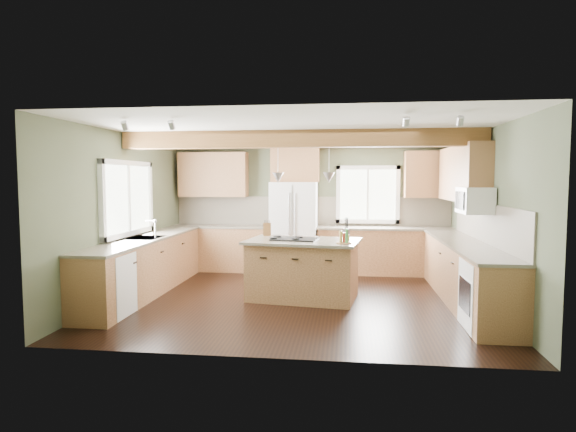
# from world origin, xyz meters

# --- Properties ---
(floor) EXTENTS (5.60, 5.60, 0.00)m
(floor) POSITION_xyz_m (0.00, 0.00, 0.00)
(floor) COLOR black
(floor) RESTS_ON ground
(ceiling) EXTENTS (5.60, 5.60, 0.00)m
(ceiling) POSITION_xyz_m (0.00, 0.00, 2.60)
(ceiling) COLOR silver
(ceiling) RESTS_ON wall_back
(wall_back) EXTENTS (5.60, 0.00, 5.60)m
(wall_back) POSITION_xyz_m (0.00, 2.50, 1.30)
(wall_back) COLOR #495039
(wall_back) RESTS_ON ground
(wall_left) EXTENTS (0.00, 5.00, 5.00)m
(wall_left) POSITION_xyz_m (-2.80, 0.00, 1.30)
(wall_left) COLOR #495039
(wall_left) RESTS_ON ground
(wall_right) EXTENTS (0.00, 5.00, 5.00)m
(wall_right) POSITION_xyz_m (2.80, 0.00, 1.30)
(wall_right) COLOR #495039
(wall_right) RESTS_ON ground
(ceiling_beam) EXTENTS (5.55, 0.26, 0.26)m
(ceiling_beam) POSITION_xyz_m (0.00, 0.05, 2.47)
(ceiling_beam) COLOR brown
(ceiling_beam) RESTS_ON ceiling
(soffit_trim) EXTENTS (5.55, 0.20, 0.10)m
(soffit_trim) POSITION_xyz_m (0.00, 2.40, 2.54)
(soffit_trim) COLOR brown
(soffit_trim) RESTS_ON ceiling
(backsplash_back) EXTENTS (5.58, 0.03, 0.58)m
(backsplash_back) POSITION_xyz_m (0.00, 2.48, 1.21)
(backsplash_back) COLOR brown
(backsplash_back) RESTS_ON wall_back
(backsplash_right) EXTENTS (0.03, 3.70, 0.58)m
(backsplash_right) POSITION_xyz_m (2.78, 0.05, 1.21)
(backsplash_right) COLOR brown
(backsplash_right) RESTS_ON wall_right
(base_cab_back_left) EXTENTS (2.02, 0.60, 0.88)m
(base_cab_back_left) POSITION_xyz_m (-1.79, 2.20, 0.44)
(base_cab_back_left) COLOR brown
(base_cab_back_left) RESTS_ON floor
(counter_back_left) EXTENTS (2.06, 0.64, 0.04)m
(counter_back_left) POSITION_xyz_m (-1.79, 2.20, 0.90)
(counter_back_left) COLOR #463E33
(counter_back_left) RESTS_ON base_cab_back_left
(base_cab_back_right) EXTENTS (2.62, 0.60, 0.88)m
(base_cab_back_right) POSITION_xyz_m (1.49, 2.20, 0.44)
(base_cab_back_right) COLOR brown
(base_cab_back_right) RESTS_ON floor
(counter_back_right) EXTENTS (2.66, 0.64, 0.04)m
(counter_back_right) POSITION_xyz_m (1.49, 2.20, 0.90)
(counter_back_right) COLOR #463E33
(counter_back_right) RESTS_ON base_cab_back_right
(base_cab_left) EXTENTS (0.60, 3.70, 0.88)m
(base_cab_left) POSITION_xyz_m (-2.50, 0.05, 0.44)
(base_cab_left) COLOR brown
(base_cab_left) RESTS_ON floor
(counter_left) EXTENTS (0.64, 3.74, 0.04)m
(counter_left) POSITION_xyz_m (-2.50, 0.05, 0.90)
(counter_left) COLOR #463E33
(counter_left) RESTS_ON base_cab_left
(base_cab_right) EXTENTS (0.60, 3.70, 0.88)m
(base_cab_right) POSITION_xyz_m (2.50, 0.05, 0.44)
(base_cab_right) COLOR brown
(base_cab_right) RESTS_ON floor
(counter_right) EXTENTS (0.64, 3.74, 0.04)m
(counter_right) POSITION_xyz_m (2.50, 0.05, 0.90)
(counter_right) COLOR #463E33
(counter_right) RESTS_ON base_cab_right
(upper_cab_back_left) EXTENTS (1.40, 0.35, 0.90)m
(upper_cab_back_left) POSITION_xyz_m (-1.99, 2.33, 1.95)
(upper_cab_back_left) COLOR brown
(upper_cab_back_left) RESTS_ON wall_back
(upper_cab_over_fridge) EXTENTS (0.96, 0.35, 0.70)m
(upper_cab_over_fridge) POSITION_xyz_m (-0.30, 2.33, 2.15)
(upper_cab_over_fridge) COLOR brown
(upper_cab_over_fridge) RESTS_ON wall_back
(upper_cab_right) EXTENTS (0.35, 2.20, 0.90)m
(upper_cab_right) POSITION_xyz_m (2.62, 0.90, 1.95)
(upper_cab_right) COLOR brown
(upper_cab_right) RESTS_ON wall_right
(upper_cab_back_corner) EXTENTS (0.90, 0.35, 0.90)m
(upper_cab_back_corner) POSITION_xyz_m (2.30, 2.33, 1.95)
(upper_cab_back_corner) COLOR brown
(upper_cab_back_corner) RESTS_ON wall_back
(window_left) EXTENTS (0.04, 1.60, 1.05)m
(window_left) POSITION_xyz_m (-2.78, 0.05, 1.55)
(window_left) COLOR white
(window_left) RESTS_ON wall_left
(window_back) EXTENTS (1.10, 0.04, 1.00)m
(window_back) POSITION_xyz_m (1.15, 2.48, 1.55)
(window_back) COLOR white
(window_back) RESTS_ON wall_back
(sink) EXTENTS (0.50, 0.65, 0.03)m
(sink) POSITION_xyz_m (-2.50, 0.05, 0.91)
(sink) COLOR #262628
(sink) RESTS_ON counter_left
(faucet) EXTENTS (0.02, 0.02, 0.28)m
(faucet) POSITION_xyz_m (-2.32, 0.05, 1.05)
(faucet) COLOR #B2B2B7
(faucet) RESTS_ON sink
(dishwasher) EXTENTS (0.60, 0.60, 0.84)m
(dishwasher) POSITION_xyz_m (-2.49, -1.25, 0.43)
(dishwasher) COLOR white
(dishwasher) RESTS_ON floor
(oven) EXTENTS (0.60, 0.72, 0.84)m
(oven) POSITION_xyz_m (2.49, -1.25, 0.43)
(oven) COLOR white
(oven) RESTS_ON floor
(microwave) EXTENTS (0.40, 0.70, 0.38)m
(microwave) POSITION_xyz_m (2.58, -0.05, 1.55)
(microwave) COLOR white
(microwave) RESTS_ON wall_right
(pendant_left) EXTENTS (0.18, 0.18, 0.16)m
(pendant_left) POSITION_xyz_m (-0.33, 0.11, 1.88)
(pendant_left) COLOR #B2B2B7
(pendant_left) RESTS_ON ceiling
(pendant_right) EXTENTS (0.18, 0.18, 0.16)m
(pendant_right) POSITION_xyz_m (0.46, -0.00, 1.88)
(pendant_right) COLOR #B2B2B7
(pendant_right) RESTS_ON ceiling
(refrigerator) EXTENTS (0.90, 0.74, 1.80)m
(refrigerator) POSITION_xyz_m (-0.30, 2.12, 0.90)
(refrigerator) COLOR white
(refrigerator) RESTS_ON floor
(island) EXTENTS (1.72, 1.19, 0.88)m
(island) POSITION_xyz_m (0.06, 0.05, 0.44)
(island) COLOR olive
(island) RESTS_ON floor
(island_top) EXTENTS (1.84, 1.31, 0.04)m
(island_top) POSITION_xyz_m (0.06, 0.05, 0.90)
(island_top) COLOR #463E33
(island_top) RESTS_ON island
(cooktop) EXTENTS (0.75, 0.55, 0.02)m
(cooktop) POSITION_xyz_m (-0.07, 0.07, 0.93)
(cooktop) COLOR black
(cooktop) RESTS_ON island_top
(knife_block) EXTENTS (0.14, 0.11, 0.21)m
(knife_block) POSITION_xyz_m (-0.58, 0.54, 1.03)
(knife_block) COLOR brown
(knife_block) RESTS_ON island_top
(utensil_crock) EXTENTS (0.12, 0.12, 0.15)m
(utensil_crock) POSITION_xyz_m (0.73, 0.37, 1.00)
(utensil_crock) COLOR #3C3430
(utensil_crock) RESTS_ON island_top
(bottle_tray) EXTENTS (0.27, 0.27, 0.21)m
(bottle_tray) POSITION_xyz_m (0.70, -0.29, 1.02)
(bottle_tray) COLOR brown
(bottle_tray) RESTS_ON island_top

